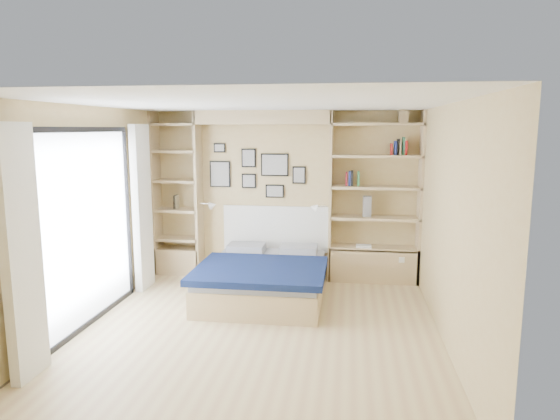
# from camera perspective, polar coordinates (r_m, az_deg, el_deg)

# --- Properties ---
(ground) EXTENTS (4.50, 4.50, 0.00)m
(ground) POSITION_cam_1_polar(r_m,az_deg,el_deg) (5.76, -2.45, -13.62)
(ground) COLOR #CFB981
(ground) RESTS_ON ground
(room_shell) EXTENTS (4.50, 4.50, 4.50)m
(room_shell) POSITION_cam_1_polar(r_m,az_deg,el_deg) (6.97, -3.37, -0.33)
(room_shell) COLOR tan
(room_shell) RESTS_ON ground
(bed) EXTENTS (1.65, 2.10, 1.07)m
(bed) POSITION_cam_1_polar(r_m,az_deg,el_deg) (6.76, -1.73, -7.66)
(bed) COLOR tan
(bed) RESTS_ON ground
(photo_gallery) EXTENTS (1.48, 0.02, 0.82)m
(photo_gallery) POSITION_cam_1_polar(r_m,az_deg,el_deg) (7.60, -2.86, 4.48)
(photo_gallery) COLOR black
(photo_gallery) RESTS_ON ground
(reading_lamps) EXTENTS (1.92, 0.12, 0.15)m
(reading_lamps) POSITION_cam_1_polar(r_m,az_deg,el_deg) (7.42, -2.00, 0.45)
(reading_lamps) COLOR silver
(reading_lamps) RESTS_ON ground
(shelf_decor) EXTENTS (3.48, 0.23, 2.03)m
(shelf_decor) POSITION_cam_1_polar(r_m,az_deg,el_deg) (7.30, 9.53, 5.07)
(shelf_decor) COLOR maroon
(shelf_decor) RESTS_ON ground
(deck_chair) EXTENTS (0.64, 0.86, 0.77)m
(deck_chair) POSITION_cam_1_polar(r_m,az_deg,el_deg) (7.80, -28.64, -5.78)
(deck_chair) COLOR tan
(deck_chair) RESTS_ON ground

